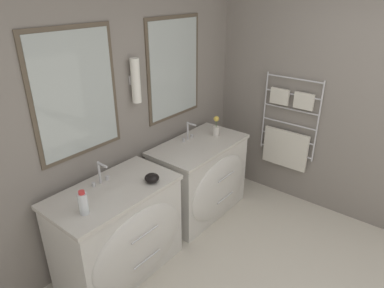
# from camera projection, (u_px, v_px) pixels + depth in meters

# --- Properties ---
(wall_back) EXTENTS (5.06, 0.17, 2.60)m
(wall_back) POSITION_uv_depth(u_px,v_px,m) (117.00, 114.00, 3.14)
(wall_back) COLOR gray
(wall_back) RESTS_ON ground_plane
(wall_right) EXTENTS (0.13, 4.18, 2.60)m
(wall_right) POSITION_uv_depth(u_px,v_px,m) (315.00, 97.00, 3.71)
(wall_right) COLOR gray
(wall_right) RESTS_ON ground_plane
(vanity_left) EXTENTS (1.09, 0.67, 0.85)m
(vanity_left) POSITION_uv_depth(u_px,v_px,m) (120.00, 232.00, 2.98)
(vanity_left) COLOR silver
(vanity_left) RESTS_ON ground_plane
(vanity_right) EXTENTS (1.09, 0.67, 0.85)m
(vanity_right) POSITION_uv_depth(u_px,v_px,m) (202.00, 178.00, 3.81)
(vanity_right) COLOR silver
(vanity_right) RESTS_ON ground_plane
(faucet_left) EXTENTS (0.17, 0.13, 0.20)m
(faucet_left) POSITION_uv_depth(u_px,v_px,m) (100.00, 173.00, 2.87)
(faucet_left) COLOR silver
(faucet_left) RESTS_ON vanity_left
(faucet_right) EXTENTS (0.17, 0.13, 0.20)m
(faucet_right) POSITION_uv_depth(u_px,v_px,m) (189.00, 131.00, 3.70)
(faucet_right) COLOR silver
(faucet_right) RESTS_ON vanity_right
(toiletry_bottle) EXTENTS (0.07, 0.07, 0.19)m
(toiletry_bottle) POSITION_uv_depth(u_px,v_px,m) (83.00, 203.00, 2.49)
(toiletry_bottle) COLOR silver
(toiletry_bottle) RESTS_ON vanity_left
(amenity_bowl) EXTENTS (0.13, 0.13, 0.08)m
(amenity_bowl) POSITION_uv_depth(u_px,v_px,m) (152.00, 178.00, 2.92)
(amenity_bowl) COLOR black
(amenity_bowl) RESTS_ON vanity_left
(flower_vase) EXTENTS (0.07, 0.07, 0.23)m
(flower_vase) POSITION_uv_depth(u_px,v_px,m) (216.00, 127.00, 3.80)
(flower_vase) COLOR silver
(flower_vase) RESTS_ON vanity_right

